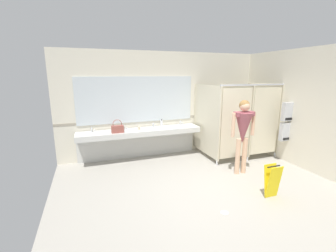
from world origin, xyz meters
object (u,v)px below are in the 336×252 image
(paper_towel_dispenser_upper, at_px, (289,112))
(wet_floor_sign, at_px, (272,181))
(paper_towel_dispenser_lower, at_px, (286,132))
(person_standing, at_px, (243,128))
(handbag, at_px, (118,129))
(paper_cup, at_px, (139,128))
(soap_dispenser, at_px, (162,123))

(paper_towel_dispenser_upper, xyz_separation_m, wet_floor_sign, (-1.69, -1.35, -1.03))
(paper_towel_dispenser_lower, relative_size, wet_floor_sign, 0.76)
(wet_floor_sign, bearing_deg, person_standing, 84.05)
(person_standing, height_order, wet_floor_sign, person_standing)
(paper_towel_dispenser_upper, height_order, person_standing, person_standing)
(paper_towel_dispenser_lower, xyz_separation_m, wet_floor_sign, (-1.69, -1.37, -0.49))
(handbag, relative_size, paper_cup, 3.37)
(handbag, bearing_deg, soap_dispenser, 14.11)
(person_standing, height_order, paper_cup, person_standing)
(person_standing, relative_size, handbag, 5.09)
(person_standing, distance_m, soap_dispenser, 2.30)
(paper_towel_dispenser_lower, bearing_deg, paper_towel_dispenser_upper, -90.00)
(paper_towel_dispenser_upper, xyz_separation_m, paper_cup, (-3.62, 1.37, -0.46))
(person_standing, xyz_separation_m, handbag, (-2.62, 1.53, -0.16))
(soap_dispenser, xyz_separation_m, wet_floor_sign, (1.23, -2.96, -0.61))
(person_standing, height_order, handbag, person_standing)
(person_standing, bearing_deg, paper_towel_dispenser_lower, 9.55)
(paper_towel_dispenser_upper, bearing_deg, handbag, 162.99)
(paper_towel_dispenser_lower, distance_m, paper_cup, 3.87)
(paper_cup, xyz_separation_m, wet_floor_sign, (1.94, -2.72, -0.57))
(paper_towel_dispenser_lower, height_order, soap_dispenser, paper_towel_dispenser_lower)
(paper_towel_dispenser_lower, height_order, handbag, handbag)
(handbag, bearing_deg, person_standing, -30.28)
(person_standing, bearing_deg, wet_floor_sign, -95.95)
(paper_towel_dispenser_upper, bearing_deg, person_standing, -171.05)
(wet_floor_sign, bearing_deg, paper_towel_dispenser_upper, 38.70)
(soap_dispenser, bearing_deg, paper_towel_dispenser_lower, -28.54)
(paper_towel_dispenser_lower, bearing_deg, person_standing, -170.45)
(paper_towel_dispenser_upper, height_order, soap_dispenser, paper_towel_dispenser_upper)
(paper_cup, distance_m, wet_floor_sign, 3.39)
(paper_towel_dispenser_lower, bearing_deg, handbag, 163.20)
(handbag, relative_size, wet_floor_sign, 0.54)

